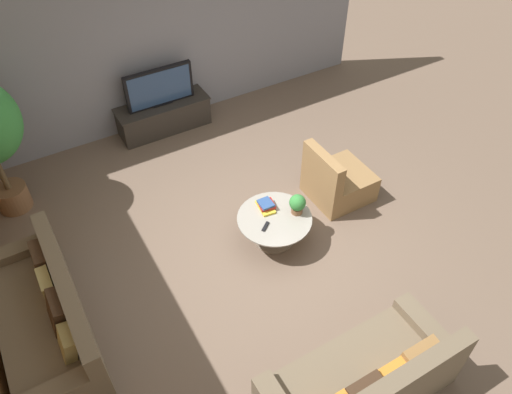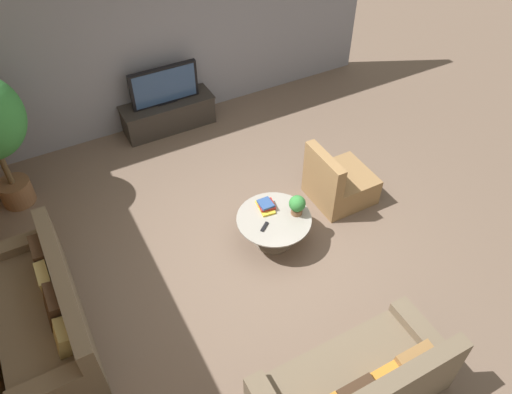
% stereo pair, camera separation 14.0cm
% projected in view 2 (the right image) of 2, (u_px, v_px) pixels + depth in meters
% --- Properties ---
extents(ground_plane, '(24.00, 24.00, 0.00)m').
position_uv_depth(ground_plane, '(261.00, 244.00, 6.44)').
color(ground_plane, brown).
extents(back_wall_stone, '(7.40, 0.12, 3.00)m').
position_uv_depth(back_wall_stone, '(157.00, 32.00, 7.46)').
color(back_wall_stone, gray).
rests_on(back_wall_stone, ground).
extents(media_console, '(1.49, 0.50, 0.49)m').
position_uv_depth(media_console, '(168.00, 114.00, 8.09)').
color(media_console, '#2D2823').
rests_on(media_console, ground).
extents(television, '(1.09, 0.13, 0.61)m').
position_uv_depth(television, '(164.00, 86.00, 7.72)').
color(television, black).
rests_on(television, media_console).
extents(coffee_table, '(0.94, 0.94, 0.40)m').
position_uv_depth(coffee_table, '(274.00, 225.00, 6.30)').
color(coffee_table, '#756656').
rests_on(coffee_table, ground).
extents(couch_by_wall, '(0.84, 2.10, 0.84)m').
position_uv_depth(couch_by_wall, '(45.00, 314.00, 5.35)').
color(couch_by_wall, brown).
rests_on(couch_by_wall, ground).
extents(couch_near_entry, '(1.92, 0.84, 0.84)m').
position_uv_depth(couch_near_entry, '(355.00, 387.00, 4.78)').
color(couch_near_entry, brown).
rests_on(couch_near_entry, ground).
extents(armchair_wicker, '(0.80, 0.76, 0.86)m').
position_uv_depth(armchair_wicker, '(338.00, 183.00, 6.87)').
color(armchair_wicker, olive).
rests_on(armchair_wicker, ground).
extents(potted_plant_tabletop, '(0.21, 0.21, 0.28)m').
position_uv_depth(potted_plant_tabletop, '(297.00, 205.00, 6.17)').
color(potted_plant_tabletop, brown).
rests_on(potted_plant_tabletop, coffee_table).
extents(book_stack, '(0.23, 0.31, 0.10)m').
position_uv_depth(book_stack, '(266.00, 205.00, 6.31)').
color(book_stack, gold).
rests_on(book_stack, coffee_table).
extents(remote_black, '(0.15, 0.13, 0.02)m').
position_uv_depth(remote_black, '(265.00, 227.00, 6.10)').
color(remote_black, black).
rests_on(remote_black, coffee_table).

